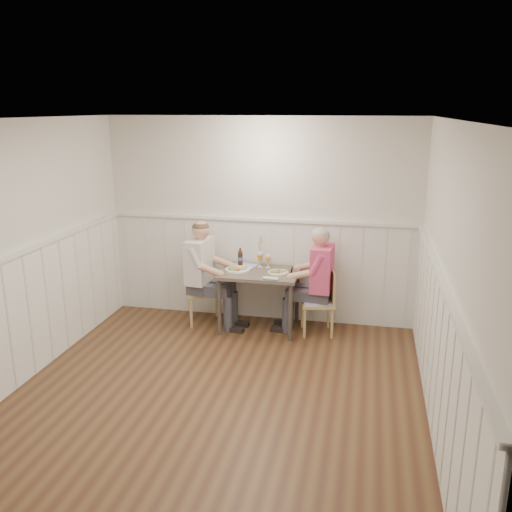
{
  "coord_description": "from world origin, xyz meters",
  "views": [
    {
      "loc": [
        1.35,
        -4.39,
        2.69
      ],
      "look_at": [
        0.07,
        1.64,
        1.0
      ],
      "focal_mm": 38.0,
      "sensor_mm": 36.0,
      "label": 1
    }
  ],
  "objects_px": {
    "grass_vase": "(258,251)",
    "dining_table": "(259,279)",
    "beer_bottle": "(240,258)",
    "chair_left": "(200,288)",
    "chair_right": "(322,299)",
    "man_in_pink": "(318,289)",
    "diner_cream": "(203,282)"
  },
  "relations": [
    {
      "from": "grass_vase",
      "to": "dining_table",
      "type": "bearing_deg",
      "value": -76.04
    },
    {
      "from": "beer_bottle",
      "to": "grass_vase",
      "type": "xyz_separation_m",
      "value": [
        0.22,
        0.07,
        0.08
      ]
    },
    {
      "from": "dining_table",
      "to": "chair_left",
      "type": "height_order",
      "value": "chair_left"
    },
    {
      "from": "beer_bottle",
      "to": "chair_left",
      "type": "bearing_deg",
      "value": -161.49
    },
    {
      "from": "chair_right",
      "to": "man_in_pink",
      "type": "distance_m",
      "value": 0.13
    },
    {
      "from": "man_in_pink",
      "to": "beer_bottle",
      "type": "xyz_separation_m",
      "value": [
        -1.01,
        0.19,
        0.28
      ]
    },
    {
      "from": "chair_left",
      "to": "man_in_pink",
      "type": "distance_m",
      "value": 1.52
    },
    {
      "from": "chair_left",
      "to": "grass_vase",
      "type": "xyz_separation_m",
      "value": [
        0.72,
        0.24,
        0.47
      ]
    },
    {
      "from": "man_in_pink",
      "to": "diner_cream",
      "type": "xyz_separation_m",
      "value": [
        -1.44,
        -0.05,
        0.01
      ]
    },
    {
      "from": "dining_table",
      "to": "chair_right",
      "type": "relative_size",
      "value": 1.19
    },
    {
      "from": "dining_table",
      "to": "chair_right",
      "type": "distance_m",
      "value": 0.8
    },
    {
      "from": "dining_table",
      "to": "beer_bottle",
      "type": "xyz_separation_m",
      "value": [
        -0.29,
        0.21,
        0.2
      ]
    },
    {
      "from": "chair_right",
      "to": "man_in_pink",
      "type": "relative_size",
      "value": 0.6
    },
    {
      "from": "chair_right",
      "to": "chair_left",
      "type": "bearing_deg",
      "value": 179.13
    },
    {
      "from": "beer_bottle",
      "to": "diner_cream",
      "type": "bearing_deg",
      "value": -150.73
    },
    {
      "from": "chair_left",
      "to": "man_in_pink",
      "type": "xyz_separation_m",
      "value": [
        1.51,
        -0.02,
        0.1
      ]
    },
    {
      "from": "chair_right",
      "to": "chair_left",
      "type": "height_order",
      "value": "chair_left"
    },
    {
      "from": "dining_table",
      "to": "chair_left",
      "type": "bearing_deg",
      "value": 176.86
    },
    {
      "from": "dining_table",
      "to": "diner_cream",
      "type": "height_order",
      "value": "diner_cream"
    },
    {
      "from": "chair_left",
      "to": "grass_vase",
      "type": "relative_size",
      "value": 2.11
    },
    {
      "from": "dining_table",
      "to": "chair_left",
      "type": "distance_m",
      "value": 0.81
    },
    {
      "from": "dining_table",
      "to": "beer_bottle",
      "type": "relative_size",
      "value": 4.26
    },
    {
      "from": "dining_table",
      "to": "grass_vase",
      "type": "relative_size",
      "value": 2.39
    },
    {
      "from": "chair_right",
      "to": "grass_vase",
      "type": "distance_m",
      "value": 1.01
    },
    {
      "from": "beer_bottle",
      "to": "grass_vase",
      "type": "height_order",
      "value": "grass_vase"
    },
    {
      "from": "diner_cream",
      "to": "grass_vase",
      "type": "xyz_separation_m",
      "value": [
        0.65,
        0.31,
        0.35
      ]
    },
    {
      "from": "man_in_pink",
      "to": "diner_cream",
      "type": "bearing_deg",
      "value": -178.07
    },
    {
      "from": "chair_right",
      "to": "diner_cream",
      "type": "relative_size",
      "value": 0.59
    },
    {
      "from": "grass_vase",
      "to": "diner_cream",
      "type": "bearing_deg",
      "value": -154.21
    },
    {
      "from": "man_in_pink",
      "to": "diner_cream",
      "type": "distance_m",
      "value": 1.44
    },
    {
      "from": "chair_right",
      "to": "man_in_pink",
      "type": "bearing_deg",
      "value": -179.76
    },
    {
      "from": "beer_bottle",
      "to": "grass_vase",
      "type": "distance_m",
      "value": 0.25
    }
  ]
}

